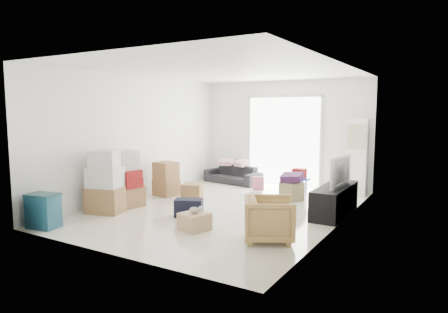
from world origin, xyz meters
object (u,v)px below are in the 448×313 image
object	(u,v)px
ac_tower	(357,157)
sofa	(233,172)
tv_console	(335,200)
storage_bins	(43,211)
ottoman	(292,191)
armchair	(269,217)
wood_crate	(195,221)
television	(335,183)
kids_table	(299,177)

from	to	relation	value
ac_tower	sofa	size ratio (longest dim) A/B	1.11
tv_console	sofa	world-z (taller)	sofa
tv_console	storage_bins	world-z (taller)	storage_bins
tv_console	ottoman	size ratio (longest dim) A/B	4.07
ac_tower	armchair	world-z (taller)	ac_tower
wood_crate	television	bearing A→B (deg)	51.69
armchair	television	bearing A→B (deg)	-40.27
sofa	ac_tower	bearing A→B (deg)	12.26
armchair	kids_table	xyz separation A→B (m)	(-0.72, 3.21, 0.08)
kids_table	wood_crate	distance (m)	3.39
tv_console	television	bearing A→B (deg)	0.00
ac_tower	armchair	distance (m)	4.08
ottoman	television	bearing A→B (deg)	-32.21
armchair	storage_bins	xyz separation A→B (m)	(-3.48, -1.31, -0.07)
sofa	ottoman	bearing A→B (deg)	-18.98
ac_tower	tv_console	world-z (taller)	ac_tower
tv_console	storage_bins	distance (m)	5.13
ac_tower	wood_crate	xyz separation A→B (m)	(-1.64, -4.15, -0.74)
ac_tower	storage_bins	bearing A→B (deg)	-125.79
ac_tower	wood_crate	distance (m)	4.52
television	ottoman	size ratio (longest dim) A/B	2.48
television	ottoman	world-z (taller)	television
tv_console	television	xyz separation A→B (m)	(0.00, 0.00, 0.33)
armchair	kids_table	bearing A→B (deg)	-16.07
sofa	storage_bins	bearing A→B (deg)	-87.71
television	storage_bins	size ratio (longest dim) A/B	1.70
ac_tower	kids_table	distance (m)	1.42
television	kids_table	world-z (taller)	television
tv_console	ottoman	distance (m)	1.33
sofa	armchair	bearing A→B (deg)	-44.43
armchair	kids_table	size ratio (longest dim) A/B	1.15
armchair	wood_crate	distance (m)	1.30
storage_bins	armchair	bearing A→B (deg)	20.58
sofa	kids_table	size ratio (longest dim) A/B	2.51
ac_tower	storage_bins	world-z (taller)	ac_tower
ac_tower	television	bearing A→B (deg)	-88.57
kids_table	television	bearing A→B (deg)	-46.38
ottoman	wood_crate	bearing A→B (deg)	-101.30
storage_bins	wood_crate	distance (m)	2.51
armchair	sofa	bearing A→B (deg)	7.36
tv_console	wood_crate	size ratio (longest dim) A/B	3.89
tv_console	kids_table	xyz separation A→B (m)	(-1.13, 1.19, 0.18)
tv_console	sofa	bearing A→B (deg)	150.15
tv_console	kids_table	size ratio (longest dim) A/B	2.56
tv_console	armchair	world-z (taller)	armchair
kids_table	wood_crate	size ratio (longest dim) A/B	1.52
armchair	ottoman	size ratio (longest dim) A/B	1.83
storage_bins	kids_table	bearing A→B (deg)	58.54
tv_console	wood_crate	xyz separation A→B (m)	(-1.69, -2.14, -0.13)
ottoman	sofa	bearing A→B (deg)	151.45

